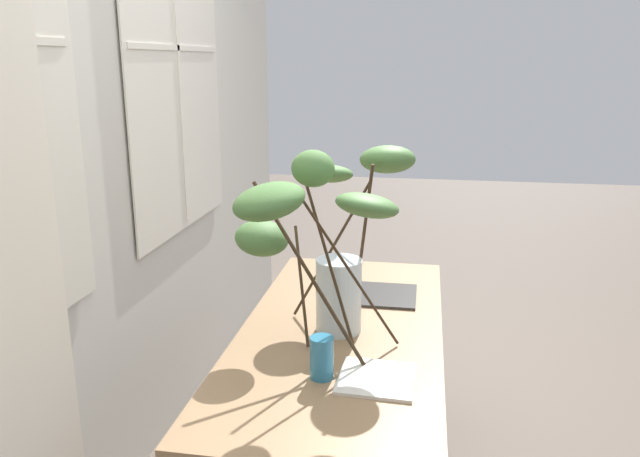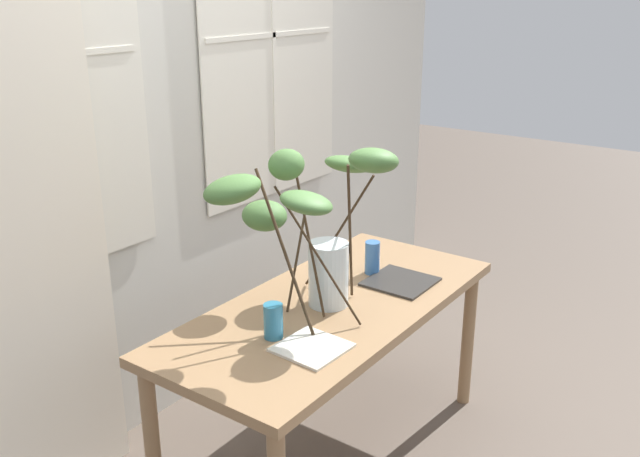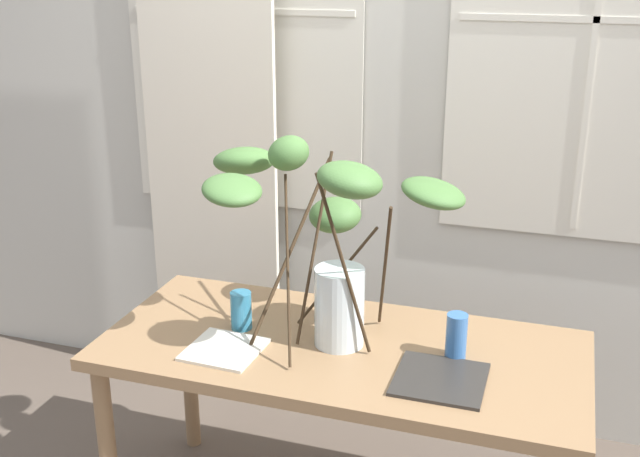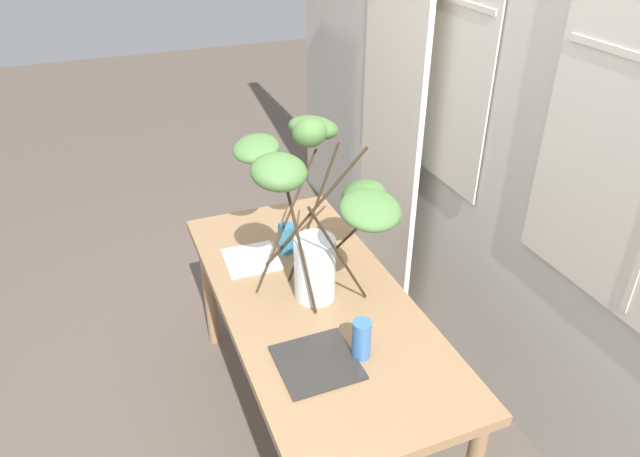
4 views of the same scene
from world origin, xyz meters
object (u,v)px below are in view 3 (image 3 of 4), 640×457
drinking_glass_blue_left (241,310)px  plate_square_left (224,349)px  dining_table (341,368)px  drinking_glass_blue_right (456,336)px  vase_with_branches (322,226)px  plate_square_right (440,379)px

drinking_glass_blue_left → plate_square_left: bearing=-86.1°
dining_table → drinking_glass_blue_right: bearing=5.2°
dining_table → vase_with_branches: (-0.08, 0.05, 0.47)m
vase_with_branches → plate_square_right: bearing=-22.0°
vase_with_branches → plate_square_left: 0.51m
dining_table → drinking_glass_blue_left: size_ratio=11.92×
plate_square_left → plate_square_right: same height
drinking_glass_blue_right → plate_square_right: drinking_glass_blue_right is taller
dining_table → vase_with_branches: 0.48m
plate_square_right → dining_table: bearing=160.3°
drinking_glass_blue_right → plate_square_right: bearing=-97.3°
drinking_glass_blue_left → plate_square_right: drinking_glass_blue_left is taller
drinking_glass_blue_left → plate_square_left: size_ratio=0.58×
drinking_glass_blue_right → plate_square_right: 0.17m
drinking_glass_blue_right → plate_square_right: size_ratio=0.56×
drinking_glass_blue_left → plate_square_left: (0.01, -0.17, -0.06)m
drinking_glass_blue_left → drinking_glass_blue_right: drinking_glass_blue_right is taller
drinking_glass_blue_left → vase_with_branches: bearing=7.8°
plate_square_left → plate_square_right: (0.70, 0.03, 0.00)m
dining_table → drinking_glass_blue_right: drinking_glass_blue_right is taller
dining_table → plate_square_left: 0.39m
vase_with_branches → drinking_glass_blue_right: size_ratio=6.20×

